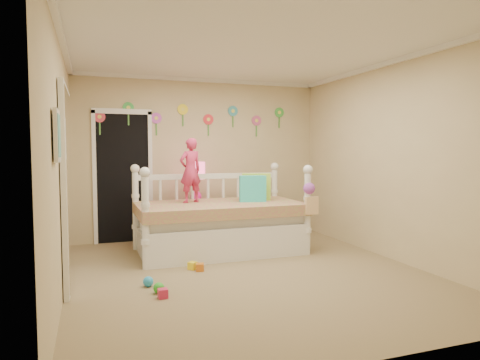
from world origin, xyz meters
name	(u,v)px	position (x,y,z in m)	size (l,w,h in m)	color
floor	(249,273)	(0.00, 0.00, 0.00)	(4.00, 4.50, 0.01)	#7F684C
ceiling	(249,47)	(0.00, 0.00, 2.60)	(4.00, 4.50, 0.01)	white
back_wall	(201,158)	(0.00, 2.25, 1.30)	(4.00, 0.01, 2.60)	tan
left_wall	(61,164)	(-2.00, 0.00, 1.30)	(0.01, 4.50, 2.60)	tan
right_wall	(393,161)	(2.00, 0.00, 1.30)	(0.01, 4.50, 2.60)	tan
crown_molding	(249,50)	(0.00, 0.00, 2.57)	(4.00, 4.50, 0.06)	white
daybed	(219,208)	(-0.03, 1.12, 0.63)	(2.32, 1.25, 1.26)	white
pillow_turquoise	(253,189)	(0.46, 1.07, 0.89)	(0.37, 0.13, 0.37)	#2AD5B6
pillow_lime	(256,187)	(0.58, 1.26, 0.90)	(0.41, 0.15, 0.39)	#BAE846
child	(190,170)	(-0.40, 1.26, 1.15)	(0.33, 0.22, 0.90)	#CD2E5A
nightstand	(196,222)	(-0.19, 1.84, 0.32)	(0.38, 0.29, 0.63)	white
table_lamp	(196,175)	(-0.19, 1.84, 1.05)	(0.28, 0.28, 0.62)	#E71E94
closet_doorway	(123,176)	(-1.25, 2.23, 1.03)	(0.90, 0.04, 2.07)	black
flower_decals	(196,119)	(-0.09, 2.24, 1.94)	(3.40, 0.02, 0.50)	#B2668C
mirror_closet	(68,186)	(-1.96, 0.30, 1.05)	(0.07, 1.30, 2.10)	white
wall_picture	(57,136)	(-1.97, -0.90, 1.55)	(0.05, 0.34, 0.42)	white
hanging_bag	(310,200)	(1.08, 0.53, 0.77)	(0.20, 0.16, 0.36)	beige
toy_scatter	(175,274)	(-0.87, 0.04, 0.06)	(0.80, 1.30, 0.11)	#996666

